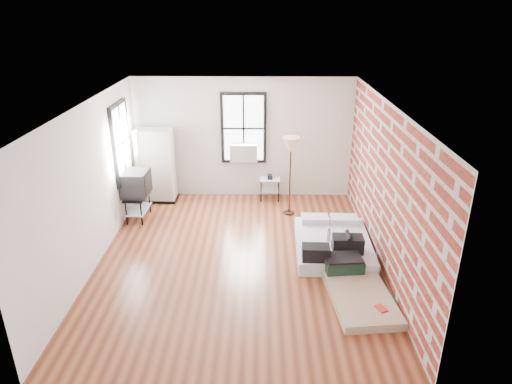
{
  "coord_description": "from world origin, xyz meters",
  "views": [
    {
      "loc": [
        0.41,
        -7.15,
        4.32
      ],
      "look_at": [
        0.31,
        0.3,
        1.19
      ],
      "focal_mm": 32.0,
      "sensor_mm": 36.0,
      "label": 1
    }
  ],
  "objects_px": {
    "wardrobe": "(156,166)",
    "side_table": "(270,183)",
    "mattress_main": "(333,243)",
    "floor_lamp": "(291,149)",
    "tv_stand": "(136,185)",
    "mattress_bare": "(355,286)"
  },
  "relations": [
    {
      "from": "mattress_main",
      "to": "tv_stand",
      "type": "bearing_deg",
      "value": 162.81
    },
    {
      "from": "side_table",
      "to": "mattress_main",
      "type": "bearing_deg",
      "value": -64.83
    },
    {
      "from": "mattress_bare",
      "to": "tv_stand",
      "type": "relative_size",
      "value": 1.68
    },
    {
      "from": "mattress_bare",
      "to": "mattress_main",
      "type": "bearing_deg",
      "value": 91.73
    },
    {
      "from": "wardrobe",
      "to": "floor_lamp",
      "type": "distance_m",
      "value": 3.17
    },
    {
      "from": "side_table",
      "to": "mattress_bare",
      "type": "bearing_deg",
      "value": -70.62
    },
    {
      "from": "floor_lamp",
      "to": "mattress_main",
      "type": "bearing_deg",
      "value": -66.28
    },
    {
      "from": "mattress_bare",
      "to": "side_table",
      "type": "relative_size",
      "value": 2.93
    },
    {
      "from": "mattress_main",
      "to": "mattress_bare",
      "type": "height_order",
      "value": "mattress_main"
    },
    {
      "from": "mattress_main",
      "to": "mattress_bare",
      "type": "distance_m",
      "value": 1.31
    },
    {
      "from": "floor_lamp",
      "to": "tv_stand",
      "type": "xyz_separation_m",
      "value": [
        -3.24,
        -0.29,
        -0.72
      ]
    },
    {
      "from": "mattress_bare",
      "to": "side_table",
      "type": "xyz_separation_m",
      "value": [
        -1.3,
        3.71,
        0.3
      ]
    },
    {
      "from": "wardrobe",
      "to": "floor_lamp",
      "type": "bearing_deg",
      "value": -11.8
    },
    {
      "from": "mattress_bare",
      "to": "wardrobe",
      "type": "xyz_separation_m",
      "value": [
        -3.91,
        3.64,
        0.73
      ]
    },
    {
      "from": "mattress_main",
      "to": "tv_stand",
      "type": "relative_size",
      "value": 1.76
    },
    {
      "from": "wardrobe",
      "to": "floor_lamp",
      "type": "height_order",
      "value": "floor_lamp"
    },
    {
      "from": "wardrobe",
      "to": "floor_lamp",
      "type": "xyz_separation_m",
      "value": [
        3.02,
        -0.7,
        0.64
      ]
    },
    {
      "from": "mattress_main",
      "to": "side_table",
      "type": "bearing_deg",
      "value": 116.9
    },
    {
      "from": "wardrobe",
      "to": "tv_stand",
      "type": "xyz_separation_m",
      "value": [
        -0.21,
        -0.99,
        -0.08
      ]
    },
    {
      "from": "mattress_main",
      "to": "floor_lamp",
      "type": "bearing_deg",
      "value": 115.45
    },
    {
      "from": "tv_stand",
      "to": "mattress_main",
      "type": "bearing_deg",
      "value": -16.66
    },
    {
      "from": "wardrobe",
      "to": "side_table",
      "type": "xyz_separation_m",
      "value": [
        2.61,
        0.07,
        -0.44
      ]
    }
  ]
}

